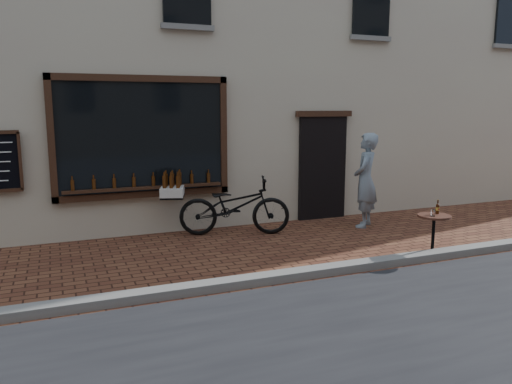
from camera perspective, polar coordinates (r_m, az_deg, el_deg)
name	(u,v)px	position (r m, az deg, el deg)	size (l,w,h in m)	color
ground	(325,280)	(7.21, 7.84, -9.88)	(90.00, 90.00, 0.00)	#4C2618
kerb	(318,271)	(7.35, 7.06, -8.97)	(90.00, 0.25, 0.12)	slate
cargo_bicycle	(232,206)	(9.44, -2.72, -1.57)	(2.49, 1.38, 1.17)	black
bistro_table	(434,227)	(8.61, 19.65, -3.75)	(0.53, 0.53, 0.91)	black
pedestrian	(365,180)	(10.25, 12.40, 1.32)	(0.69, 0.45, 1.90)	gray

